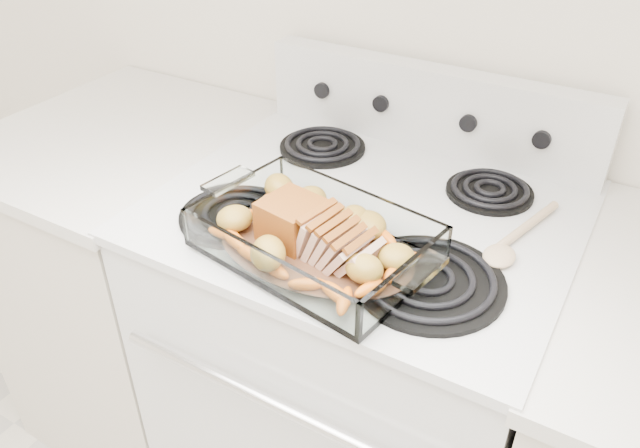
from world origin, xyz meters
The scene contains 6 objects.
electric_range centered at (0.00, 1.66, 0.48)m, with size 0.78×0.70×1.12m.
counter_left centered at (-0.67, 1.66, 0.47)m, with size 0.58×0.68×0.93m.
baking_dish centered at (0.00, 1.46, 0.96)m, with size 0.37×0.25×0.07m.
pork_roast centered at (-0.01, 1.46, 0.99)m, with size 0.21×0.09×0.08m.
roast_vegetables centered at (-0.01, 1.50, 0.97)m, with size 0.39×0.21×0.05m.
wooden_spoon centered at (0.28, 1.66, 0.95)m, with size 0.08×0.25×0.02m.
Camera 1 is at (0.43, 0.74, 1.58)m, focal length 35.00 mm.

